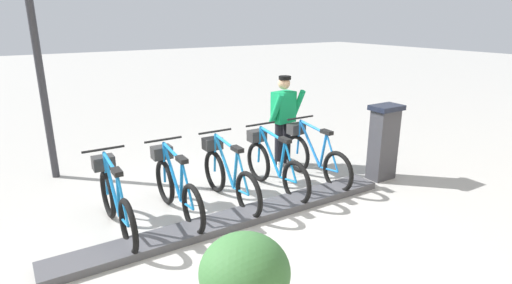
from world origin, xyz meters
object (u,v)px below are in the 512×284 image
worker_near_rack (284,117)px  planter_bush (245,284)px  bike_docked_4 (115,200)px  lamp_post (35,38)px  bike_docked_0 (314,156)px  bike_docked_1 (273,165)px  bike_docked_3 (176,186)px  payment_kiosk (383,141)px  bike_docked_2 (228,175)px

worker_near_rack → planter_bush: worker_near_rack is taller
bike_docked_4 → lamp_post: lamp_post is taller
bike_docked_0 → bike_docked_1: same height
bike_docked_4 → bike_docked_3: bearing=-90.0°
bike_docked_0 → bike_docked_1: (0.00, 0.82, 0.00)m
payment_kiosk → bike_docked_4: size_ratio=0.74×
bike_docked_2 → worker_near_rack: bearing=-61.9°
bike_docked_4 → worker_near_rack: worker_near_rack is taller
worker_near_rack → bike_docked_2: bearing=118.1°
bike_docked_2 → planter_bush: 2.74m
planter_bush → bike_docked_1: bearing=-38.8°
bike_docked_3 → bike_docked_4: (0.00, 0.82, 0.00)m
bike_docked_0 → bike_docked_3: 2.45m
bike_docked_4 → lamp_post: 3.16m
bike_docked_0 → bike_docked_3: size_ratio=1.00×
bike_docked_0 → bike_docked_2: (0.00, 1.63, 0.00)m
bike_docked_0 → lamp_post: size_ratio=0.49×
bike_docked_1 → bike_docked_2: bearing=90.0°
payment_kiosk → bike_docked_4: (0.57, 4.28, -0.24)m
payment_kiosk → bike_docked_4: 4.33m
bike_docked_3 → worker_near_rack: worker_near_rack is taller
payment_kiosk → lamp_post: (3.04, 4.72, 1.68)m
payment_kiosk → bike_docked_3: 3.52m
lamp_post → worker_near_rack: bearing=-113.4°
payment_kiosk → bike_docked_1: 1.94m
worker_near_rack → lamp_post: lamp_post is taller
bike_docked_3 → bike_docked_4: bearing=90.0°
bike_docked_0 → bike_docked_4: 3.26m
payment_kiosk → planter_bush: size_ratio=1.32×
bike_docked_3 → bike_docked_0: bearing=-90.0°
worker_near_rack → lamp_post: size_ratio=0.47×
bike_docked_0 → bike_docked_3: (0.00, 2.45, 0.00)m
worker_near_rack → lamp_post: (1.60, 3.70, 1.44)m
bike_docked_2 → lamp_post: 3.75m
bike_docked_3 → planter_bush: size_ratio=1.77×
bike_docked_0 → bike_docked_4: size_ratio=1.00×
bike_docked_0 → lamp_post: lamp_post is taller
payment_kiosk → bike_docked_3: size_ratio=0.74×
bike_docked_0 → worker_near_rack: bearing=0.1°
bike_docked_1 → bike_docked_4: bearing=90.0°
bike_docked_2 → worker_near_rack: size_ratio=1.04×
payment_kiosk → planter_bush: (-1.90, 3.82, -0.12)m
bike_docked_0 → bike_docked_1: bearing=90.0°
bike_docked_3 → bike_docked_1: bearing=-90.0°
bike_docked_2 → bike_docked_3: 0.82m
planter_bush → payment_kiosk: bearing=-63.6°
bike_docked_2 → planter_bush: size_ratio=1.77×
payment_kiosk → bike_docked_2: 2.72m
payment_kiosk → bike_docked_1: size_ratio=0.74×
bike_docked_0 → bike_docked_1: size_ratio=1.00×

